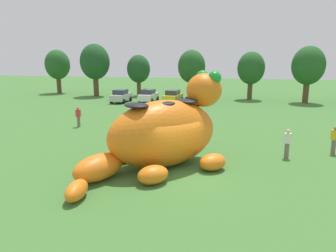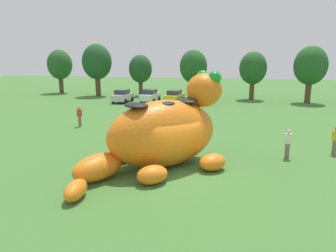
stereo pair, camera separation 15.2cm
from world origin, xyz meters
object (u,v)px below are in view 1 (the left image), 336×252
Objects in this scene: car_silver at (121,96)px; car_white at (148,96)px; giant_inflatable_creature at (164,133)px; car_black at (196,98)px; spectator_mid_field at (140,112)px; spectator_wandering at (287,144)px; car_yellow at (173,97)px; spectator_near_inflatable at (78,117)px; spectator_by_cars at (334,140)px.

car_silver is 0.99× the size of car_white.
giant_inflatable_creature is 2.14× the size of car_black.
spectator_mid_field is at bearing -60.71° from car_silver.
car_white is at bearing 124.74° from spectator_wandering.
car_yellow is at bearing 7.81° from car_silver.
giant_inflatable_creature reaches higher than spectator_wandering.
spectator_by_cars is at bearing -10.36° from spectator_near_inflatable.
car_yellow is at bearing 125.93° from spectator_by_cars.
spectator_near_inflatable and spectator_mid_field have the same top height.
car_white is 25.75m from spectator_wandering.
spectator_near_inflatable is (-4.75, -16.06, -0.01)m from car_yellow.
spectator_near_inflatable is (2.15, -15.11, -0.01)m from car_silver.
giant_inflatable_creature is at bearing -71.54° from car_white.
spectator_by_cars is (21.04, -18.56, -0.01)m from car_silver.
car_silver is at bearing -172.19° from car_yellow.
car_white is 0.97× the size of car_black.
car_black is 2.50× the size of spectator_near_inflatable.
car_white is (-8.03, 24.07, -0.98)m from giant_inflatable_creature.
spectator_near_inflatable is at bearing 169.64° from spectator_by_cars.
spectator_wandering is (14.68, -21.16, -0.01)m from car_white.
giant_inflatable_creature reaches higher than car_black.
car_silver is at bearing -162.05° from car_white.
giant_inflatable_creature reaches higher than car_silver.
car_yellow reaches higher than spectator_near_inflatable.
spectator_mid_field is (-3.60, -11.98, -0.01)m from car_black.
car_silver is 0.96× the size of car_black.
giant_inflatable_creature is at bearing -156.37° from spectator_wandering.
spectator_wandering is (-2.87, -1.47, 0.00)m from spectator_by_cars.
car_silver is 28.06m from spectator_by_cars.
spectator_wandering is at bearing -36.10° from spectator_mid_field.
car_black is (6.56, -0.64, 0.00)m from car_white.
spectator_wandering is at bearing -17.08° from spectator_near_inflatable.
spectator_by_cars is at bearing -54.07° from car_yellow.
spectator_mid_field is (-0.46, -12.43, -0.01)m from car_yellow.
car_black is at bearing -5.53° from car_white.
spectator_near_inflatable is (-9.38, 7.83, -0.98)m from giant_inflatable_creature.
spectator_wandering is (8.12, -20.53, -0.01)m from car_black.
spectator_by_cars is 3.22m from spectator_wandering.
car_black is 2.50× the size of spectator_by_cars.
spectator_mid_field is 14.51m from spectator_wandering.
car_white is 16.29m from spectator_near_inflatable.
car_black reaches higher than spectator_wandering.
spectator_near_inflatable is at bearing -81.92° from car_silver.
car_white is at bearing 131.70° from spectator_by_cars.
car_white reaches higher than spectator_by_cars.
car_silver is 2.40× the size of spectator_by_cars.
car_black is 22.00m from spectator_by_cars.
giant_inflatable_creature is at bearing -86.40° from car_black.
car_black is 22.07m from spectator_wandering.
spectator_mid_field is (6.44, -11.48, -0.01)m from car_silver.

